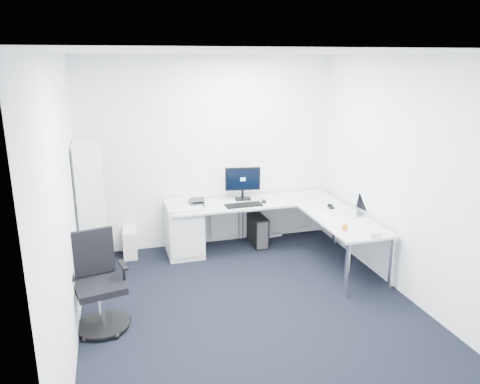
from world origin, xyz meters
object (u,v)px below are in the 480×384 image
object	(u,v)px
bookshelf	(93,210)
monitor	(243,183)
laptop	(353,205)
task_chair	(99,284)
l_desk	(261,232)

from	to	relation	value
bookshelf	monitor	size ratio (longest dim) A/B	3.38
monitor	laptop	xyz separation A→B (m)	(1.19, -1.04, -0.12)
monitor	laptop	distance (m)	1.58
task_chair	monitor	size ratio (longest dim) A/B	1.98
task_chair	monitor	world-z (taller)	monitor
laptop	task_chair	bearing A→B (deg)	-178.29
l_desk	laptop	world-z (taller)	laptop
l_desk	bookshelf	size ratio (longest dim) A/B	1.40
bookshelf	laptop	size ratio (longest dim) A/B	4.85
task_chair	monitor	xyz separation A→B (m)	(1.99, 1.76, 0.44)
task_chair	monitor	distance (m)	2.69
l_desk	monitor	size ratio (longest dim) A/B	4.73
bookshelf	monitor	world-z (taller)	bookshelf
l_desk	laptop	size ratio (longest dim) A/B	6.79
task_chair	laptop	bearing A→B (deg)	0.92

